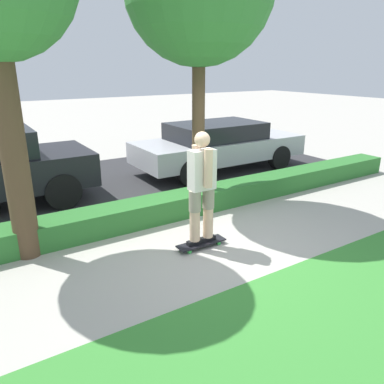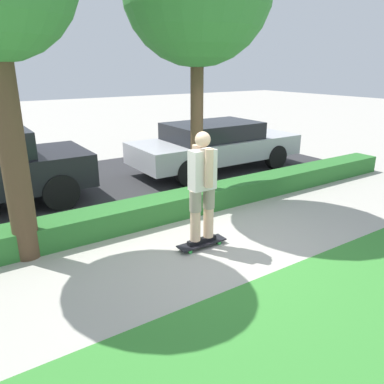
% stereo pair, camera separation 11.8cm
% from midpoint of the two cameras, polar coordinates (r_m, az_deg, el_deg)
% --- Properties ---
extents(ground_plane, '(60.00, 60.00, 0.00)m').
position_cam_midpoint_polar(ground_plane, '(5.99, 4.05, -8.85)').
color(ground_plane, '#ADA89E').
extents(street_asphalt, '(12.88, 5.00, 0.01)m').
position_cam_midpoint_polar(street_asphalt, '(9.45, -11.15, 1.31)').
color(street_asphalt, '#2D2D30').
rests_on(street_asphalt, ground_plane).
extents(hedge_row, '(12.88, 0.60, 0.42)m').
position_cam_midpoint_polar(hedge_row, '(7.14, -3.52, -2.32)').
color(hedge_row, '#2D702D').
rests_on(hedge_row, ground_plane).
extents(skateboard, '(0.83, 0.24, 0.08)m').
position_cam_midpoint_polar(skateboard, '(6.06, 1.99, -7.79)').
color(skateboard, black).
rests_on(skateboard, ground_plane).
extents(skater_person, '(0.51, 0.46, 1.78)m').
position_cam_midpoint_polar(skater_person, '(5.69, 2.10, 0.95)').
color(skater_person, black).
rests_on(skater_person, skateboard).
extents(parked_car_middle, '(4.76, 1.87, 1.32)m').
position_cam_midpoint_polar(parked_car_middle, '(10.38, 4.41, 7.22)').
color(parked_car_middle, '#B7B7BC').
rests_on(parked_car_middle, ground_plane).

